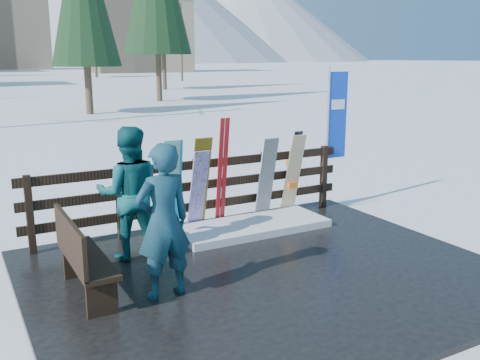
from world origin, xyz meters
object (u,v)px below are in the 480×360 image
snowboard_2 (200,184)px  snowboard_5 (293,175)px  snowboard_4 (266,179)px  person_back (130,193)px  snowboard_1 (170,189)px  snowboard_0 (172,188)px  bench (81,255)px  rental_flag (335,120)px  snowboard_3 (198,191)px  person_front (163,222)px

snowboard_2 → snowboard_5: (1.80, 0.00, -0.04)m
snowboard_4 → person_back: 2.67m
snowboard_1 → snowboard_5: 2.30m
snowboard_2 → person_back: size_ratio=0.86×
snowboard_0 → bench: bearing=-138.7°
snowboard_4 → rental_flag: rental_flag is taller
bench → snowboard_1: (1.74, 1.56, 0.24)m
snowboard_3 → snowboard_1: bearing=180.0°
bench → person_back: size_ratio=0.81×
bench → person_front: (0.86, -0.47, 0.40)m
snowboard_1 → snowboard_5: (2.30, 0.00, -0.02)m
snowboard_5 → snowboard_1: bearing=180.0°
snowboard_0 → person_front: (-0.92, -2.03, 0.15)m
rental_flag → person_front: size_ratio=1.42×
snowboard_4 → snowboard_5: size_ratio=0.98×
bench → snowboard_1: bearing=41.8°
person_back → bench: bearing=64.6°
bench → person_back: (0.90, 0.94, 0.41)m
rental_flag → snowboard_4: bearing=-170.8°
snowboard_3 → person_front: bearing=-123.8°
snowboard_4 → person_back: size_ratio=0.79×
bench → snowboard_0: size_ratio=0.97×
snowboard_2 → snowboard_3: (-0.03, 0.00, -0.10)m
snowboard_1 → snowboard_5: size_ratio=1.01×
snowboard_5 → rental_flag: size_ratio=0.58×
snowboard_0 → snowboard_3: 0.45m
snowboard_2 → snowboard_4: bearing=0.0°
snowboard_3 → person_back: bearing=-154.8°
bench → snowboard_5: snowboard_5 is taller
snowboard_3 → person_back: 1.47m
snowboard_0 → snowboard_5: 2.27m
snowboard_1 → snowboard_4: snowboard_1 is taller
bench → snowboard_0: (1.77, 1.56, 0.25)m
bench → snowboard_0: 2.37m
bench → snowboard_5: bearing=21.1°
bench → snowboard_2: size_ratio=0.94×
person_back → snowboard_0: bearing=-126.2°
snowboard_4 → person_front: bearing=-142.5°
bench → snowboard_2: 2.74m
person_front → person_back: bearing=-96.3°
snowboard_0 → person_front: size_ratio=0.84×
person_front → snowboard_2: bearing=-128.8°
snowboard_4 → person_front: size_ratio=0.80×
snowboard_1 → person_back: (-0.84, -0.62, 0.18)m
bench → snowboard_2: bearing=34.8°
snowboard_3 → rental_flag: rental_flag is taller
snowboard_0 → snowboard_4: bearing=0.0°
snowboard_2 → snowboard_3: size_ratio=1.14×
bench → person_back: person_back is taller
rental_flag → person_back: (-4.25, -0.89, -0.68)m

